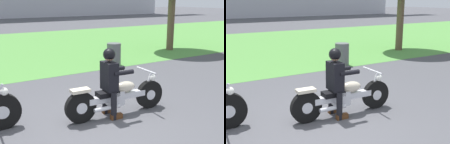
{
  "view_description": "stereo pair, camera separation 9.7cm",
  "coord_description": "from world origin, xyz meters",
  "views": [
    {
      "loc": [
        -2.19,
        -4.06,
        2.28
      ],
      "look_at": [
        0.7,
        0.63,
        0.85
      ],
      "focal_mm": 45.15,
      "sensor_mm": 36.0,
      "label": 1
    },
    {
      "loc": [
        -2.11,
        -4.11,
        2.28
      ],
      "look_at": [
        0.7,
        0.63,
        0.85
      ],
      "focal_mm": 45.15,
      "sensor_mm": 36.0,
      "label": 2
    }
  ],
  "objects": [
    {
      "name": "ground",
      "position": [
        0.0,
        0.0,
        0.0
      ],
      "size": [
        120.0,
        120.0,
        0.0
      ],
      "primitive_type": "plane",
      "color": "#4C4C51"
    },
    {
      "name": "motorcycle_lead",
      "position": [
        0.71,
        0.42,
        0.38
      ],
      "size": [
        2.2,
        0.66,
        0.86
      ],
      "rotation": [
        0.0,
        0.0,
        -0.05
      ],
      "color": "black",
      "rests_on": "ground"
    },
    {
      "name": "rider_lead",
      "position": [
        0.54,
        0.44,
        0.81
      ],
      "size": [
        0.56,
        0.48,
        1.38
      ],
      "rotation": [
        0.0,
        0.0,
        -0.05
      ],
      "color": "black",
      "rests_on": "ground"
    },
    {
      "name": "trash_can",
      "position": [
        2.98,
        4.19,
        0.39
      ],
      "size": [
        0.49,
        0.49,
        0.79
      ],
      "primitive_type": "cylinder",
      "color": "#595E5B",
      "rests_on": "ground"
    }
  ]
}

